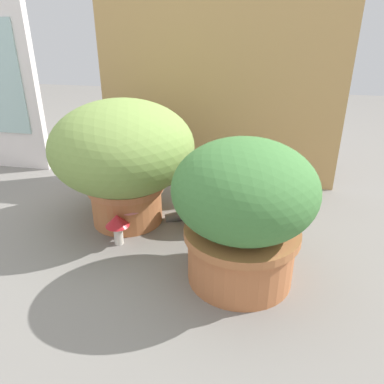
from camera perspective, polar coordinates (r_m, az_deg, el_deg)
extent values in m
plane|color=gray|center=(1.37, -4.61, -6.86)|extent=(6.00, 6.00, 0.00)
cube|color=tan|center=(1.71, 3.97, 14.18)|extent=(1.08, 0.03, 0.80)
cube|color=white|center=(2.10, -26.40, 14.18)|extent=(0.33, 0.04, 0.83)
cube|color=#ABCFCC|center=(2.07, -27.03, 15.14)|extent=(0.21, 0.01, 0.53)
cylinder|color=#BE7042|center=(1.46, -9.85, -1.50)|extent=(0.26, 0.26, 0.16)
cylinder|color=#C37349|center=(1.43, -10.04, 0.88)|extent=(0.29, 0.29, 0.02)
ellipsoid|color=#80A04C|center=(1.37, -10.52, 6.75)|extent=(0.52, 0.52, 0.34)
cylinder|color=#BB6D40|center=(1.14, 7.36, -9.21)|extent=(0.31, 0.31, 0.17)
cylinder|color=#B86F40|center=(1.10, 7.57, -6.06)|extent=(0.34, 0.34, 0.02)
ellipsoid|color=#437D3C|center=(1.03, 7.99, 0.43)|extent=(0.40, 0.40, 0.28)
ellipsoid|color=#5A5A54|center=(1.40, 4.33, -0.90)|extent=(0.30, 0.23, 0.22)
ellipsoid|color=gray|center=(1.42, 8.21, -1.16)|extent=(0.09, 0.12, 0.11)
sphere|color=#5A5A54|center=(1.37, 9.06, 3.60)|extent=(0.14, 0.14, 0.11)
cone|color=#5A5A54|center=(1.38, 8.96, 6.43)|extent=(0.04, 0.04, 0.04)
cone|color=#5A5A54|center=(1.32, 9.52, 5.59)|extent=(0.04, 0.04, 0.04)
cylinder|color=#5A5A54|center=(1.46, -0.56, -3.42)|extent=(0.19, 0.08, 0.07)
cylinder|color=silver|center=(1.39, -9.28, -4.29)|extent=(0.03, 0.03, 0.09)
cone|color=pink|center=(1.36, -9.48, -1.81)|extent=(0.09, 0.09, 0.04)
cylinder|color=silver|center=(1.33, -11.11, -6.35)|extent=(0.03, 0.03, 0.07)
cone|color=red|center=(1.30, -11.31, -4.22)|extent=(0.08, 0.08, 0.04)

